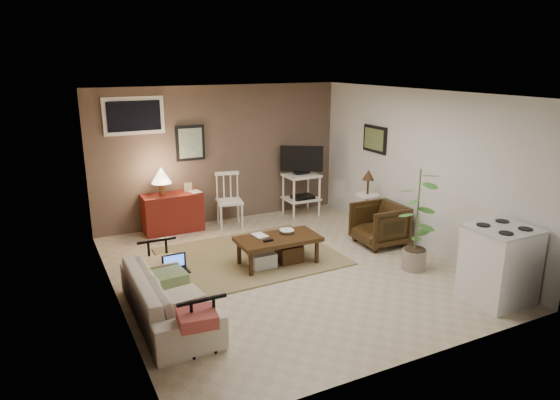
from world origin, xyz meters
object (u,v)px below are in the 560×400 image
sofa (168,288)px  spindle_chair (229,202)px  stove (499,264)px  potted_plant (417,217)px  side_table (368,193)px  red_console (172,209)px  armchair (379,222)px  coffee_table (277,249)px  tv_stand (302,179)px

sofa → spindle_chair: 3.26m
stove → spindle_chair: bearing=114.6°
potted_plant → stove: bearing=-77.2°
stove → sofa: bearing=159.7°
stove → side_table: bearing=87.4°
red_console → armchair: size_ratio=1.57×
side_table → stove: size_ratio=1.13×
spindle_chair → side_table: (1.99, -1.27, 0.22)m
side_table → armchair: side_table is taller
coffee_table → sofa: sofa is taller
coffee_table → armchair: 1.79m
red_console → stove: bearing=-56.2°
red_console → coffee_table: bearing=-65.5°
stove → armchair: bearing=92.5°
sofa → spindle_chair: size_ratio=1.99×
side_table → stove: bearing=-92.6°
side_table → armchair: bearing=-109.4°
sofa → armchair: (3.55, 0.82, -0.00)m
side_table → stove: side_table is taller
red_console → potted_plant: 4.02m
coffee_table → sofa: bearing=-155.6°
sofa → potted_plant: 3.41m
spindle_chair → tv_stand: tv_stand is taller
stove → coffee_table: bearing=131.2°
tv_stand → armchair: bearing=-80.1°
potted_plant → stove: potted_plant is taller
spindle_chair → red_console: bearing=170.6°
armchair → potted_plant: bearing=-7.5°
sofa → red_console: 2.99m
spindle_chair → coffee_table: bearing=-90.7°
tv_stand → armchair: (0.33, -1.90, -0.33)m
sofa → red_console: bearing=-15.7°
sofa → tv_stand: 4.23m
potted_plant → armchair: bearing=80.5°
armchair → stove: bearing=4.5°
coffee_table → armchair: armchair is taller
stove → red_console: bearing=123.8°
armchair → potted_plant: size_ratio=0.50×
spindle_chair → potted_plant: bearing=-61.3°
tv_stand → side_table: bearing=-66.3°
armchair → potted_plant: (-0.17, -1.01, 0.41)m
red_console → side_table: size_ratio=1.06×
tv_stand → armchair: size_ratio=1.81×
coffee_table → tv_stand: (1.46, 1.92, 0.45)m
coffee_table → spindle_chair: bearing=89.3°
side_table → coffee_table: bearing=-162.0°
sofa → stove: stove is taller
coffee_table → potted_plant: bearing=-31.4°
side_table → potted_plant: 1.69m
spindle_chair → tv_stand: bearing=0.0°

